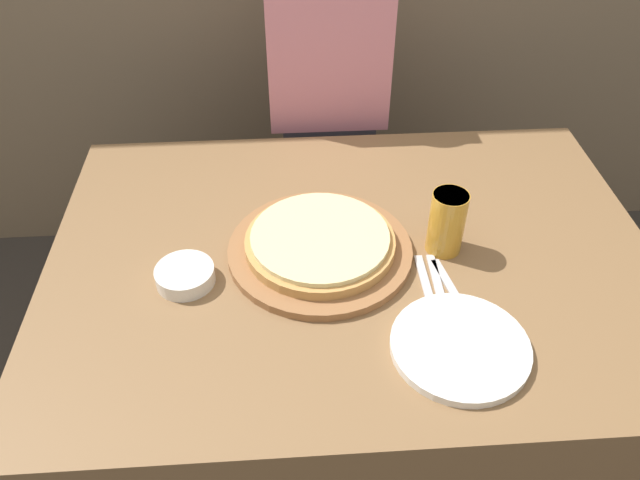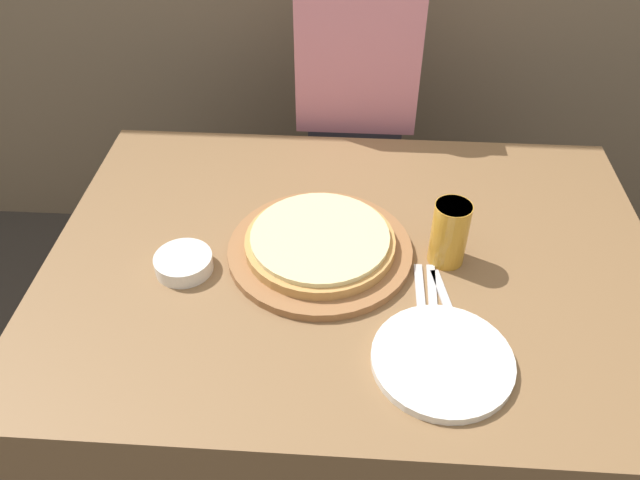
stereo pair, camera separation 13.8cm
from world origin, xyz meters
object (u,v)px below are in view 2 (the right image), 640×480
Objects in this scene: fork at (420,298)px; dinner_knife at (433,298)px; pizza_on_board at (320,245)px; dinner_plate at (442,360)px; spoon at (445,299)px; side_bowl at (184,263)px; beer_glass at (450,232)px; diner_person at (354,143)px.

fork is 0.02m from dinner_knife.
pizza_on_board is 1.54× the size of dinner_plate.
dinner_knife is (0.02, 0.00, 0.00)m from fork.
pizza_on_board is 0.30m from spoon.
pizza_on_board is at bearing 130.34° from dinner_plate.
spoon is at bearing 0.00° from dinner_knife.
side_bowl reaches higher than dinner_plate.
side_bowl is (-0.54, 0.22, 0.01)m from dinner_plate.
side_bowl is 0.74× the size of spoon.
beer_glass reaches higher than side_bowl.
pizza_on_board is 0.38m from dinner_plate.
diner_person is at bearing 101.00° from fork.
dinner_plate reaches higher than fork.
beer_glass is 0.15m from spoon.
diner_person reaches higher than dinner_plate.
beer_glass is 0.30m from dinner_plate.
dinner_plate is at bearing -49.66° from pizza_on_board.
dinner_plate is at bearing -88.06° from dinner_knife.
pizza_on_board is 0.27m from dinner_knife.
diner_person reaches higher than dinner_knife.
dinner_plate is (-0.03, -0.29, -0.07)m from beer_glass.
diner_person is (0.07, 0.65, -0.14)m from pizza_on_board.
pizza_on_board is at bearing 154.85° from spoon.
beer_glass is 0.76× the size of fork.
beer_glass is 0.11× the size of diner_person.
pizza_on_board is 0.31× the size of diner_person.
diner_person reaches higher than pizza_on_board.
pizza_on_board is 3.28× the size of side_bowl.
dinner_knife is (-0.04, -0.12, -0.08)m from beer_glass.
pizza_on_board is at bearing 152.63° from dinner_knife.
diner_person is (-0.15, 0.78, -0.12)m from fork.
pizza_on_board is 0.30m from side_bowl.
side_bowl is at bearing 174.32° from spoon.
beer_glass is 0.76× the size of dinner_knife.
side_bowl is at bearing 173.77° from fork.
fork and spoon have the same top height.
dinner_knife is 1.18× the size of spoon.
beer_glass is at bearing 6.67° from side_bowl.
pizza_on_board is at bearing 150.01° from fork.
dinner_plate is (0.25, -0.29, -0.02)m from pizza_on_board.
beer_glass is 0.89× the size of spoon.
diner_person is (-0.18, 0.78, -0.12)m from dinner_knife.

